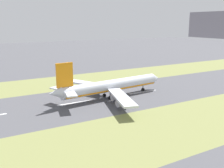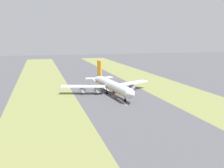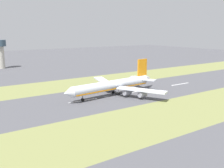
{
  "view_description": "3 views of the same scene",
  "coord_description": "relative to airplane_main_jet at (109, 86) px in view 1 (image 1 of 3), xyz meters",
  "views": [
    {
      "loc": [
        113.14,
        -68.93,
        37.62
      ],
      "look_at": [
        0.67,
        -4.46,
        7.0
      ],
      "focal_mm": 42.0,
      "sensor_mm": 36.0,
      "label": 1
    },
    {
      "loc": [
        46.19,
        158.58,
        37.73
      ],
      "look_at": [
        0.67,
        -4.46,
        7.0
      ],
      "focal_mm": 42.0,
      "sensor_mm": 36.0,
      "label": 2
    },
    {
      "loc": [
        -126.01,
        82.69,
        38.77
      ],
      "look_at": [
        0.67,
        -4.46,
        7.0
      ],
      "focal_mm": 42.0,
      "sensor_mm": 36.0,
      "label": 3
    }
  ],
  "objects": [
    {
      "name": "grass_median_east",
      "position": [
        44.15,
        6.36,
        -6.02
      ],
      "size": [
        40.0,
        600.0,
        0.01
      ],
      "primitive_type": "cube",
      "color": "olive",
      "rests_on": "ground"
    },
    {
      "name": "centreline_dash_far",
      "position": [
        -0.85,
        21.9,
        -6.01
      ],
      "size": [
        1.2,
        18.0,
        0.01
      ],
      "primitive_type": "cube",
      "color": "silver",
      "rests_on": "ground"
    },
    {
      "name": "airplane_main_jet",
      "position": [
        0.0,
        0.0,
        0.0
      ],
      "size": [
        63.83,
        67.22,
        20.2
      ],
      "color": "silver",
      "rests_on": "ground"
    },
    {
      "name": "centreline_dash_mid",
      "position": [
        -0.85,
        -18.1,
        -6.01
      ],
      "size": [
        1.2,
        18.0,
        0.01
      ],
      "primitive_type": "cube",
      "color": "silver",
      "rests_on": "ground"
    },
    {
      "name": "ground_plane",
      "position": [
        -0.85,
        6.36,
        -6.02
      ],
      "size": [
        800.0,
        800.0,
        0.0
      ],
      "primitive_type": "plane",
      "color": "#4C4C51"
    },
    {
      "name": "grass_median_west",
      "position": [
        -45.85,
        6.36,
        -6.02
      ],
      "size": [
        40.0,
        600.0,
        0.01
      ],
      "primitive_type": "cube",
      "color": "olive",
      "rests_on": "ground"
    }
  ]
}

